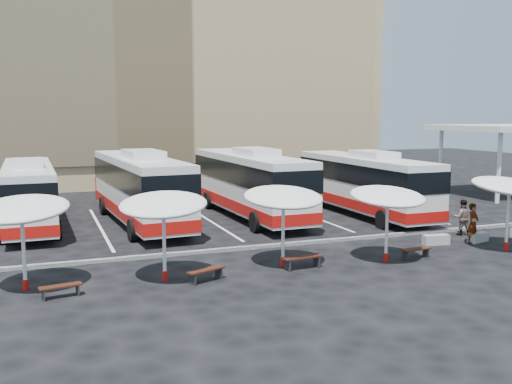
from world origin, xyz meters
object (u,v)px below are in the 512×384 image
object	(u,v)px
sunshade_1	(163,205)
passenger_1	(463,217)
bus_3	(364,182)
sunshade_0	(21,209)
passenger_0	(473,223)
sunshade_2	(283,197)
sunshade_3	(388,197)
wood_bench_3	(416,251)
wood_bench_0	(61,288)
sunshade_4	(510,187)
bus_2	(249,182)
bus_0	(29,192)
conc_bench_1	(478,238)
wood_bench_2	(302,259)
conc_bench_0	(436,240)
bus_1	(139,186)
wood_bench_1	(206,272)

from	to	relation	value
sunshade_1	passenger_1	world-z (taller)	sunshade_1
bus_3	sunshade_1	size ratio (longest dim) A/B	2.95
sunshade_0	passenger_0	bearing A→B (deg)	0.99
sunshade_2	sunshade_3	size ratio (longest dim) A/B	1.04
sunshade_3	wood_bench_3	world-z (taller)	sunshade_3
wood_bench_0	passenger_1	world-z (taller)	passenger_1
sunshade_2	sunshade_4	bearing A→B (deg)	-5.94
bus_2	sunshade_4	world-z (taller)	bus_2
sunshade_0	bus_0	bearing A→B (deg)	89.91
wood_bench_3	conc_bench_1	world-z (taller)	conc_bench_1
wood_bench_2	conc_bench_0	xyz separation A→B (m)	(7.56, 1.57, -0.15)
sunshade_1	passenger_1	size ratio (longest dim) A/B	2.33
sunshade_1	bus_3	bearing A→B (deg)	33.74
conc_bench_0	passenger_1	world-z (taller)	passenger_1
bus_0	conc_bench_1	bearing A→B (deg)	-31.12
sunshade_3	passenger_1	world-z (taller)	sunshade_3
bus_3	wood_bench_3	distance (m)	10.53
bus_0	sunshade_4	xyz separation A→B (m)	(19.75, -13.19, 0.95)
bus_2	sunshade_1	distance (m)	13.31
bus_3	sunshade_2	bearing A→B (deg)	-135.49
passenger_1	wood_bench_2	bearing A→B (deg)	39.51
sunshade_2	bus_3	bearing A→B (deg)	44.56
wood_bench_0	wood_bench_2	world-z (taller)	wood_bench_2
passenger_0	passenger_1	world-z (taller)	passenger_0
sunshade_3	sunshade_4	world-z (taller)	sunshade_4
sunshade_4	passenger_1	distance (m)	3.87
bus_2	wood_bench_3	world-z (taller)	bus_2
bus_2	bus_3	bearing A→B (deg)	-16.77
bus_1	bus_2	world-z (taller)	bus_1
bus_1	bus_2	xyz separation A→B (m)	(6.33, -0.20, -0.01)
wood_bench_2	wood_bench_3	bearing A→B (deg)	-2.20
bus_1	bus_3	world-z (taller)	bus_1
bus_0	wood_bench_2	xyz separation A→B (m)	(10.01, -12.74, -1.51)
sunshade_0	conc_bench_0	xyz separation A→B (m)	(17.59, 0.64, -2.57)
bus_0	passenger_1	distance (m)	22.49
wood_bench_3	passenger_1	xyz separation A→B (m)	(5.03, 3.07, 0.57)
sunshade_0	wood_bench_2	bearing A→B (deg)	-5.33
passenger_1	sunshade_2	bearing A→B (deg)	35.58
sunshade_4	wood_bench_1	xyz separation A→B (m)	(-13.71, 0.15, -2.49)
bus_3	bus_0	bearing A→B (deg)	170.42
sunshade_1	conc_bench_1	distance (m)	15.36
bus_0	passenger_1	size ratio (longest dim) A/B	6.57
sunshade_3	conc_bench_1	world-z (taller)	sunshade_3
wood_bench_0	wood_bench_3	world-z (taller)	wood_bench_3
sunshade_3	wood_bench_3	xyz separation A→B (m)	(1.46, -0.01, -2.36)
sunshade_3	sunshade_4	distance (m)	6.06
bus_3	sunshade_4	xyz separation A→B (m)	(1.15, -10.07, 0.86)
bus_1	wood_bench_2	world-z (taller)	bus_1
conc_bench_0	sunshade_3	bearing A→B (deg)	-155.57
sunshade_3	wood_bench_0	size ratio (longest dim) A/B	2.25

